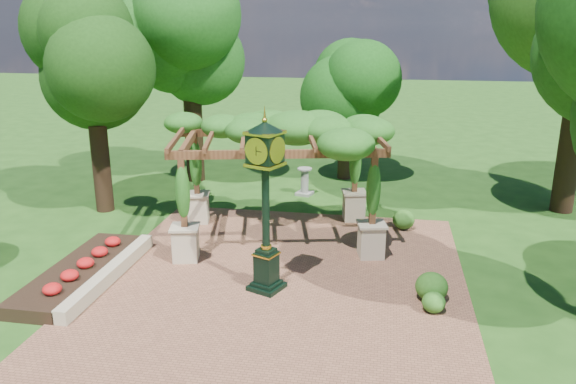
# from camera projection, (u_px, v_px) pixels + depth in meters

# --- Properties ---
(ground) EXTENTS (120.00, 120.00, 0.00)m
(ground) POSITION_uv_depth(u_px,v_px,m) (271.00, 303.00, 14.17)
(ground) COLOR #1E4714
(ground) RESTS_ON ground
(brick_plaza) EXTENTS (10.00, 12.00, 0.04)m
(brick_plaza) POSITION_uv_depth(u_px,v_px,m) (278.00, 285.00, 15.11)
(brick_plaza) COLOR brown
(brick_plaza) RESTS_ON ground
(border_wall) EXTENTS (0.35, 5.00, 0.40)m
(border_wall) POSITION_uv_depth(u_px,v_px,m) (110.00, 274.00, 15.35)
(border_wall) COLOR #C6B793
(border_wall) RESTS_ON ground
(flower_bed) EXTENTS (1.50, 5.00, 0.36)m
(flower_bed) POSITION_uv_depth(u_px,v_px,m) (80.00, 272.00, 15.51)
(flower_bed) COLOR red
(flower_bed) RESTS_ON ground
(pedestal_clock) EXTENTS (1.17, 1.17, 4.57)m
(pedestal_clock) POSITION_uv_depth(u_px,v_px,m) (265.00, 192.00, 14.09)
(pedestal_clock) COLOR black
(pedestal_clock) RESTS_ON brick_plaza
(pergola) EXTENTS (7.13, 5.30, 4.04)m
(pergola) POSITION_uv_depth(u_px,v_px,m) (277.00, 140.00, 17.48)
(pergola) COLOR beige
(pergola) RESTS_ON brick_plaza
(sundial) EXTENTS (0.76, 0.76, 1.13)m
(sundial) POSITION_uv_depth(u_px,v_px,m) (305.00, 183.00, 23.00)
(sundial) COLOR gray
(sundial) RESTS_ON ground
(shrub_front) EXTENTS (0.58, 0.58, 0.51)m
(shrub_front) POSITION_uv_depth(u_px,v_px,m) (434.00, 302.00, 13.61)
(shrub_front) COLOR #2C631C
(shrub_front) RESTS_ON brick_plaza
(shrub_mid) EXTENTS (0.94, 0.94, 0.74)m
(shrub_mid) POSITION_uv_depth(u_px,v_px,m) (432.00, 287.00, 14.16)
(shrub_mid) COLOR #285818
(shrub_mid) RESTS_ON brick_plaza
(shrub_back) EXTENTS (0.98, 0.98, 0.67)m
(shrub_back) POSITION_uv_depth(u_px,v_px,m) (404.00, 220.00, 19.10)
(shrub_back) COLOR #2C5F1B
(shrub_back) RESTS_ON brick_plaza
(tree_west_near) EXTENTS (3.73, 3.73, 8.37)m
(tree_west_near) POSITION_uv_depth(u_px,v_px,m) (90.00, 55.00, 19.59)
(tree_west_near) COLOR black
(tree_west_near) RESTS_ON ground
(tree_west_far) EXTENTS (3.92, 3.92, 9.51)m
(tree_west_far) POSITION_uv_depth(u_px,v_px,m) (189.00, 31.00, 23.49)
(tree_west_far) COLOR black
(tree_west_far) RESTS_ON ground
(tree_north) EXTENTS (3.29, 3.29, 6.54)m
(tree_north) POSITION_uv_depth(u_px,v_px,m) (347.00, 79.00, 24.32)
(tree_north) COLOR #312213
(tree_north) RESTS_ON ground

